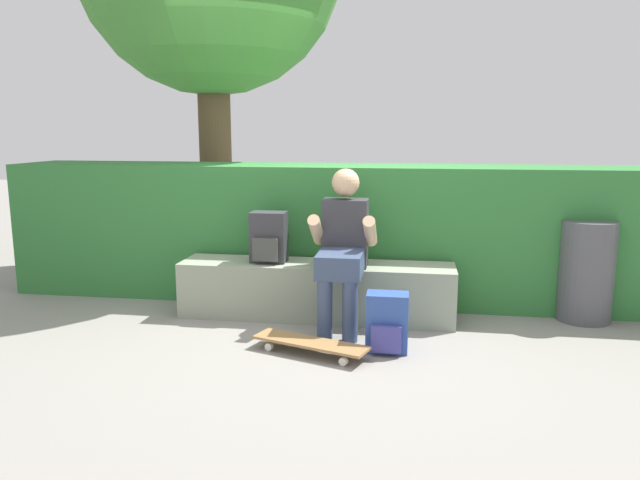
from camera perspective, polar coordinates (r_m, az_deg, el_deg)
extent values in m
plane|color=gray|center=(4.63, -0.88, -8.23)|extent=(24.00, 24.00, 0.00)
cube|color=gray|center=(4.81, -0.35, -4.75)|extent=(2.16, 0.44, 0.44)
cube|color=#333338|center=(4.62, 2.40, 0.67)|extent=(0.34, 0.22, 0.52)
sphere|color=#D8AD84|center=(4.57, 2.44, 5.44)|extent=(0.21, 0.21, 0.21)
cube|color=#384766|center=(4.35, 1.92, -2.29)|extent=(0.32, 0.40, 0.17)
cylinder|color=#384766|center=(4.29, 0.44, -6.65)|extent=(0.11, 0.11, 0.44)
cylinder|color=#384766|center=(4.27, 2.85, -6.75)|extent=(0.11, 0.11, 0.44)
cylinder|color=#D8AD84|center=(4.50, -0.33, 0.94)|extent=(0.09, 0.33, 0.27)
cylinder|color=#D8AD84|center=(4.45, 4.76, 0.81)|extent=(0.09, 0.33, 0.27)
cube|color=olive|center=(4.08, -0.90, -9.65)|extent=(0.82, 0.45, 0.02)
cylinder|color=silver|center=(4.04, 3.17, -10.68)|extent=(0.06, 0.05, 0.05)
cylinder|color=silver|center=(3.91, 2.22, -11.38)|extent=(0.06, 0.05, 0.05)
cylinder|color=silver|center=(4.29, -3.72, -9.40)|extent=(0.06, 0.05, 0.05)
cylinder|color=silver|center=(4.17, -4.82, -10.00)|extent=(0.06, 0.05, 0.05)
cube|color=#333338|center=(4.80, -4.85, 0.29)|extent=(0.28, 0.18, 0.40)
cube|color=#3E413C|center=(4.70, -5.17, -0.91)|extent=(0.20, 0.05, 0.18)
cube|color=#2D4C99|center=(4.13, 6.36, -7.70)|extent=(0.28, 0.18, 0.40)
cube|color=#3E3D8F|center=(4.05, 6.26, -9.28)|extent=(0.20, 0.05, 0.18)
cube|color=#2F7334|center=(5.33, 2.39, 0.76)|extent=(5.93, 0.74, 1.17)
cylinder|color=brown|center=(6.27, -9.85, 8.83)|extent=(0.32, 0.32, 2.64)
cylinder|color=#4C4C51|center=(5.13, 23.83, -2.69)|extent=(0.41, 0.41, 0.79)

